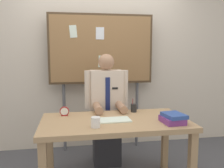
% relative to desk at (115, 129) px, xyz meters
% --- Properties ---
extents(back_wall, '(6.40, 0.08, 2.70)m').
position_rel_desk_xyz_m(back_wall, '(0.00, 1.28, 0.69)').
color(back_wall, beige).
rests_on(back_wall, ground_plane).
extents(desk, '(1.51, 0.81, 0.75)m').
position_rel_desk_xyz_m(desk, '(0.00, 0.00, 0.00)').
color(desk, tan).
rests_on(desk, ground_plane).
extents(person, '(0.55, 0.56, 1.42)m').
position_rel_desk_xyz_m(person, '(0.00, 0.59, 0.01)').
color(person, '#2D2D33').
rests_on(person, ground_plane).
extents(bulletin_board, '(1.49, 0.09, 1.98)m').
position_rel_desk_xyz_m(bulletin_board, '(-0.00, 1.08, 0.80)').
color(bulletin_board, '#4C3823').
rests_on(bulletin_board, ground_plane).
extents(book_stack, '(0.22, 0.26, 0.10)m').
position_rel_desk_xyz_m(book_stack, '(0.54, -0.20, 0.14)').
color(book_stack, '#72337F').
rests_on(book_stack, desk).
extents(open_notebook, '(0.34, 0.21, 0.01)m').
position_rel_desk_xyz_m(open_notebook, '(-0.01, -0.02, 0.10)').
color(open_notebook, silver).
rests_on(open_notebook, desk).
extents(desk_clock, '(0.10, 0.04, 0.10)m').
position_rel_desk_xyz_m(desk_clock, '(-0.52, 0.25, 0.14)').
color(desk_clock, maroon).
rests_on(desk_clock, desk).
extents(coffee_mug, '(0.09, 0.09, 0.10)m').
position_rel_desk_xyz_m(coffee_mug, '(-0.22, -0.21, 0.14)').
color(coffee_mug, white).
rests_on(coffee_mug, desk).
extents(pen_holder, '(0.07, 0.07, 0.16)m').
position_rel_desk_xyz_m(pen_holder, '(0.28, 0.29, 0.14)').
color(pen_holder, '#262626').
rests_on(pen_holder, desk).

